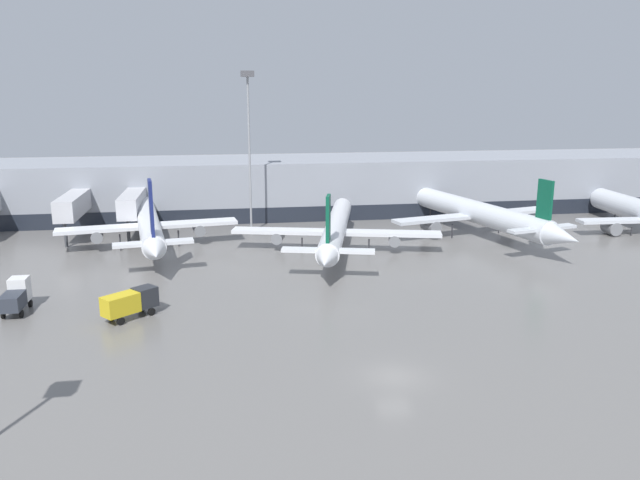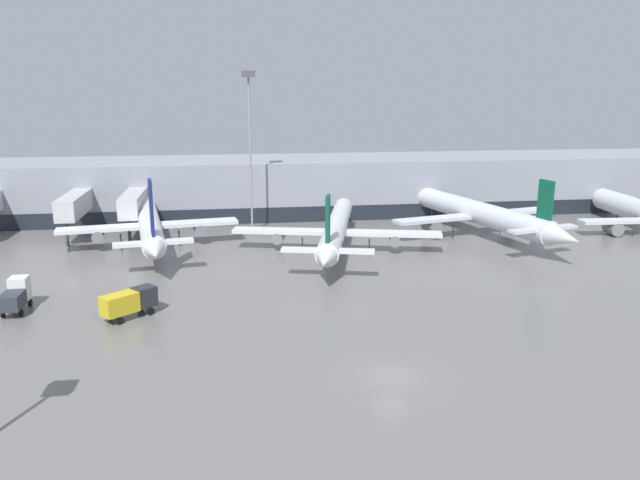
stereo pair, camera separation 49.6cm
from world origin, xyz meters
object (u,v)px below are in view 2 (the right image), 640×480
object	(u,v)px
parked_jet_1	(474,212)
parked_jet_2	(149,222)
parked_jet_4	(336,229)
service_truck_0	(16,295)
apron_light_mast_2	(249,110)
service_truck_1	(129,301)

from	to	relation	value
parked_jet_1	parked_jet_2	distance (m)	44.39
parked_jet_4	service_truck_0	size ratio (longest dim) A/B	7.58
parked_jet_2	service_truck_0	distance (m)	25.01
service_truck_0	apron_light_mast_2	distance (m)	40.71
parked_jet_2	parked_jet_4	world-z (taller)	parked_jet_2
service_truck_0	parked_jet_1	bearing A→B (deg)	-66.63
parked_jet_4	apron_light_mast_2	world-z (taller)	apron_light_mast_2
parked_jet_1	parked_jet_4	xyz separation A→B (m)	(-20.79, -6.36, -0.37)
apron_light_mast_2	service_truck_0	bearing A→B (deg)	-127.53
service_truck_1	apron_light_mast_2	xyz separation A→B (m)	(12.26, 33.08, 15.70)
service_truck_0	apron_light_mast_2	size ratio (longest dim) A/B	0.20
parked_jet_2	apron_light_mast_2	distance (m)	20.52
parked_jet_4	service_truck_1	world-z (taller)	parked_jet_4
parked_jet_4	service_truck_1	bearing A→B (deg)	146.72
parked_jet_1	service_truck_1	bearing A→B (deg)	108.09
parked_jet_1	service_truck_1	world-z (taller)	parked_jet_1
service_truck_0	service_truck_1	distance (m)	11.12
parked_jet_2	service_truck_1	bearing A→B (deg)	173.84
parked_jet_1	apron_light_mast_2	distance (m)	34.43
parked_jet_4	parked_jet_1	bearing A→B (deg)	-59.05
parked_jet_4	apron_light_mast_2	distance (m)	21.46
parked_jet_1	parked_jet_2	world-z (taller)	parked_jet_2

